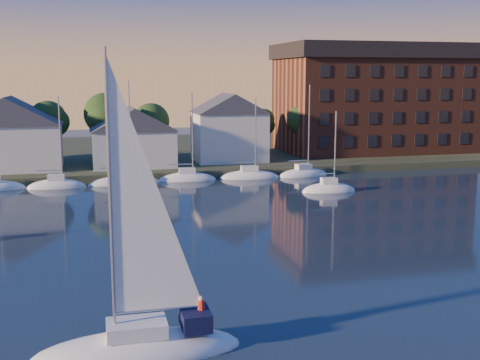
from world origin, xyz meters
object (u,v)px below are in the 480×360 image
object	(u,v)px
hero_sailboat	(140,341)
clubhouse_centre	(133,136)
drifting_sailboat_right	(329,191)
clubhouse_west	(10,132)
clubhouse_east	(229,127)
condo_block	(373,97)

from	to	relation	value
hero_sailboat	clubhouse_centre	bearing A→B (deg)	-93.71
clubhouse_centre	drifting_sailboat_right	world-z (taller)	drifting_sailboat_right
clubhouse_west	drifting_sailboat_right	size ratio (longest dim) A/B	1.31
clubhouse_centre	clubhouse_east	xyz separation A→B (m)	(14.00, 2.00, 0.87)
condo_block	clubhouse_west	bearing A→B (deg)	-172.93
clubhouse_west	clubhouse_centre	bearing A→B (deg)	-3.58
condo_block	hero_sailboat	xyz separation A→B (m)	(-44.30, -63.56, -9.15)
hero_sailboat	drifting_sailboat_right	xyz separation A→B (m)	(25.06, 36.16, -0.54)
condo_block	drifting_sailboat_right	bearing A→B (deg)	-125.07
hero_sailboat	condo_block	bearing A→B (deg)	-124.16
clubhouse_east	hero_sailboat	bearing A→B (deg)	-107.62
clubhouse_centre	condo_block	xyz separation A→B (m)	(40.00, 7.95, 4.66)
clubhouse_centre	hero_sailboat	xyz separation A→B (m)	(-4.30, -55.61, -4.50)
condo_block	drifting_sailboat_right	xyz separation A→B (m)	(-19.24, -27.40, -9.69)
clubhouse_west	condo_block	size ratio (longest dim) A/B	0.44
clubhouse_centre	hero_sailboat	distance (m)	55.96
clubhouse_west	drifting_sailboat_right	xyz separation A→B (m)	(36.76, -20.45, -5.83)
clubhouse_east	hero_sailboat	world-z (taller)	hero_sailboat
clubhouse_centre	drifting_sailboat_right	size ratio (longest dim) A/B	1.11
clubhouse_west	drifting_sailboat_right	bearing A→B (deg)	-29.09
clubhouse_west	clubhouse_east	world-z (taller)	clubhouse_east
hero_sailboat	clubhouse_east	bearing A→B (deg)	-106.91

